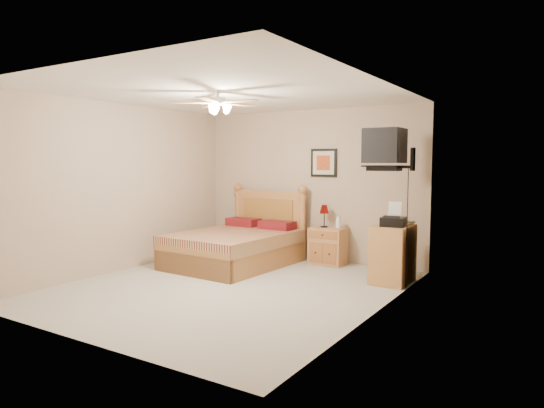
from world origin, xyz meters
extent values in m
plane|color=#A49F94|center=(0.00, 0.00, 0.00)|extent=(4.50, 4.50, 0.00)
cube|color=white|center=(0.00, 0.00, 2.50)|extent=(4.00, 4.50, 0.04)
cube|color=tan|center=(0.00, 2.25, 1.25)|extent=(4.00, 0.04, 2.50)
cube|color=tan|center=(0.00, -2.25, 1.25)|extent=(4.00, 0.04, 2.50)
cube|color=tan|center=(-2.00, 0.00, 1.25)|extent=(0.04, 4.50, 2.50)
cube|color=tan|center=(2.00, 0.00, 1.25)|extent=(0.04, 4.50, 2.50)
cube|color=#A86E39|center=(0.47, 2.00, 0.29)|extent=(0.55, 0.41, 0.58)
imported|color=white|center=(0.63, 2.04, 0.70)|extent=(0.11, 0.11, 0.23)
cube|color=black|center=(0.27, 2.23, 1.62)|extent=(0.46, 0.04, 0.46)
cube|color=#A06F37|center=(1.73, 1.38, 0.39)|extent=(0.47, 0.67, 0.78)
imported|color=#BAB193|center=(1.69, 1.60, 0.80)|extent=(0.26, 0.32, 0.03)
imported|color=tan|center=(1.71, 1.63, 0.82)|extent=(0.32, 0.35, 0.02)
camera|label=1|loc=(3.77, -4.97, 1.64)|focal=32.00mm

